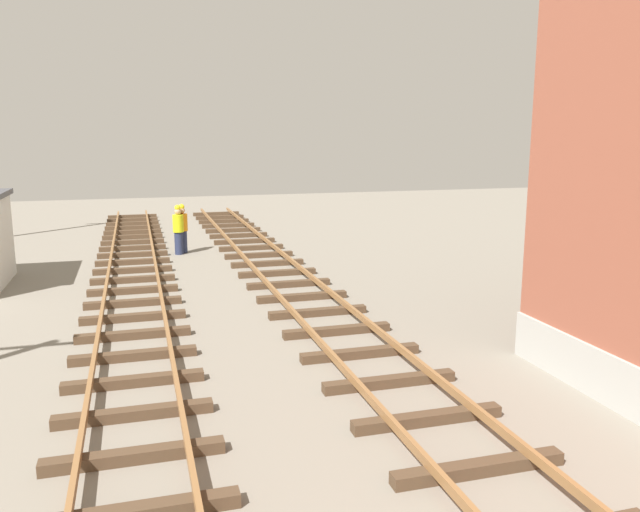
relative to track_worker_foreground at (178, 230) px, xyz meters
name	(u,v)px	position (x,y,z in m)	size (l,w,h in m)	color
track_worker_foreground	(178,230)	(0.00, 0.00, 0.00)	(0.40, 0.40, 1.87)	#262D4C
track_worker_distant	(182,229)	(0.17, 0.25, 0.00)	(0.40, 0.40, 1.87)	#262D4C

